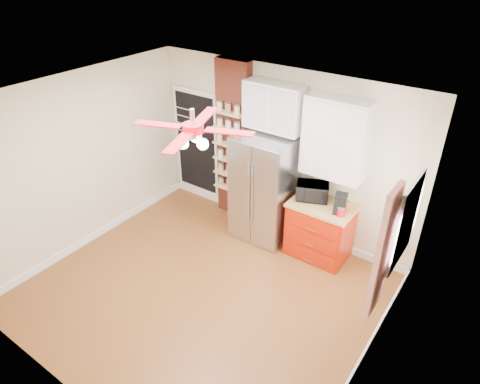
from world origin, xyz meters
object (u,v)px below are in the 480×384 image
Objects in this scene: red_cabinet at (320,230)px; ceiling_fan at (193,129)px; coffee_maker at (340,204)px; canister_left at (341,212)px; pantry_jar_oats at (220,137)px; toaster_oven at (312,191)px; fridge at (264,188)px.

ceiling_fan is (-0.92, -1.68, 1.97)m from red_cabinet.
canister_left is at bearing -67.89° from coffee_maker.
pantry_jar_oats is (-2.28, 0.22, 0.48)m from canister_left.
ceiling_fan is 10.72× the size of canister_left.
toaster_oven is 0.57m from canister_left.
coffee_maker is at bearing 53.43° from ceiling_fan.
coffee_maker is (1.25, -0.01, 0.17)m from fridge.
toaster_oven is at bearing 67.78° from ceiling_fan.
ceiling_fan reaches higher than pantry_jar_oats.
coffee_maker is at bearing 126.45° from canister_left.
ceiling_fan reaches higher than toaster_oven.
toaster_oven is (0.76, 0.11, 0.15)m from fridge.
ceiling_fan is (0.05, -1.63, 1.55)m from fridge.
ceiling_fan is 2.28m from pantry_jar_oats.
red_cabinet is at bearing 159.88° from canister_left.
pantry_jar_oats is (-1.95, 0.10, 0.99)m from red_cabinet.
toaster_oven is at bearing 152.57° from coffee_maker.
canister_left is at bearing 51.28° from ceiling_fan.
fridge reaches higher than toaster_oven.
ceiling_fan is 9.76× the size of pantry_jar_oats.
fridge is at bearing 163.88° from toaster_oven.
red_cabinet is at bearing 154.12° from coffee_maker.
fridge is 13.40× the size of canister_left.
ceiling_fan is 2.34m from toaster_oven.
canister_left reaches higher than red_cabinet.
toaster_oven is 3.56× the size of canister_left.
fridge is 3.77× the size of toaster_oven.
coffee_maker is 2.27m from pantry_jar_oats.
toaster_oven is 0.51m from coffee_maker.
coffee_maker is (0.49, -0.11, 0.02)m from toaster_oven.
red_cabinet is at bearing -2.90° from pantry_jar_oats.
toaster_oven reaches higher than red_cabinet.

